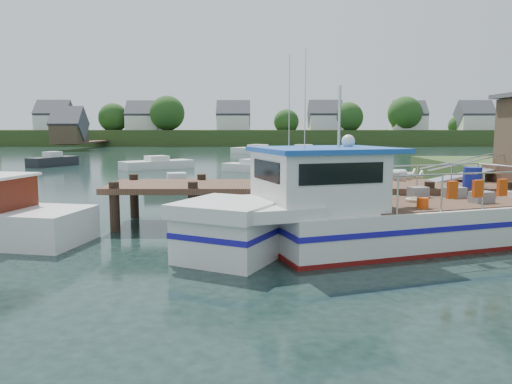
{
  "coord_description": "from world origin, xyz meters",
  "views": [
    {
      "loc": [
        -1.04,
        -16.96,
        3.29
      ],
      "look_at": [
        -1.0,
        -1.5,
        1.3
      ],
      "focal_mm": 35.0,
      "sensor_mm": 36.0,
      "label": 1
    }
  ],
  "objects_px": {
    "dock": "(476,159)",
    "moored_b": "(250,167)",
    "moored_a": "(157,164)",
    "lobster_boat": "(361,214)",
    "moored_d": "(258,151)",
    "moored_rowboat": "(177,185)",
    "moored_far": "(303,151)",
    "moored_e": "(53,161)"
  },
  "relations": [
    {
      "from": "dock",
      "to": "moored_b",
      "type": "xyz_separation_m",
      "value": [
        -7.93,
        20.52,
        -1.89
      ]
    },
    {
      "from": "dock",
      "to": "moored_a",
      "type": "height_order",
      "value": "dock"
    },
    {
      "from": "lobster_boat",
      "to": "moored_a",
      "type": "height_order",
      "value": "lobster_boat"
    },
    {
      "from": "moored_d",
      "to": "moored_b",
      "type": "bearing_deg",
      "value": -110.59
    },
    {
      "from": "lobster_boat",
      "to": "moored_rowboat",
      "type": "distance_m",
      "value": 14.24
    },
    {
      "from": "moored_rowboat",
      "to": "moored_b",
      "type": "bearing_deg",
      "value": 87.27
    },
    {
      "from": "moored_d",
      "to": "moored_far",
      "type": "bearing_deg",
      "value": -32.26
    },
    {
      "from": "dock",
      "to": "moored_e",
      "type": "bearing_deg",
      "value": 133.69
    },
    {
      "from": "moored_a",
      "to": "moored_b",
      "type": "bearing_deg",
      "value": -36.28
    },
    {
      "from": "moored_e",
      "to": "moored_b",
      "type": "bearing_deg",
      "value": -4.09
    },
    {
      "from": "moored_far",
      "to": "moored_a",
      "type": "xyz_separation_m",
      "value": [
        -13.91,
        -21.47,
        -0.07
      ]
    },
    {
      "from": "dock",
      "to": "moored_b",
      "type": "bearing_deg",
      "value": 111.12
    },
    {
      "from": "moored_far",
      "to": "dock",
      "type": "bearing_deg",
      "value": -89.63
    },
    {
      "from": "dock",
      "to": "moored_far",
      "type": "height_order",
      "value": "dock"
    },
    {
      "from": "moored_rowboat",
      "to": "dock",
      "type": "bearing_deg",
      "value": -22.43
    },
    {
      "from": "moored_a",
      "to": "moored_b",
      "type": "height_order",
      "value": "moored_a"
    },
    {
      "from": "moored_b",
      "to": "moored_e",
      "type": "height_order",
      "value": "moored_e"
    },
    {
      "from": "moored_d",
      "to": "lobster_boat",
      "type": "bearing_deg",
      "value": -105.97
    },
    {
      "from": "lobster_boat",
      "to": "dock",
      "type": "bearing_deg",
      "value": 18.93
    },
    {
      "from": "lobster_boat",
      "to": "moored_d",
      "type": "height_order",
      "value": "lobster_boat"
    },
    {
      "from": "moored_far",
      "to": "moored_d",
      "type": "height_order",
      "value": "moored_far"
    },
    {
      "from": "dock",
      "to": "lobster_boat",
      "type": "distance_m",
      "value": 5.99
    },
    {
      "from": "moored_rowboat",
      "to": "moored_d",
      "type": "xyz_separation_m",
      "value": [
        4.45,
        37.17,
        0.09
      ]
    },
    {
      "from": "lobster_boat",
      "to": "moored_a",
      "type": "bearing_deg",
      "value": 93.35
    },
    {
      "from": "dock",
      "to": "moored_d",
      "type": "distance_m",
      "value": 46.6
    },
    {
      "from": "moored_d",
      "to": "moored_a",
      "type": "bearing_deg",
      "value": -128.82
    },
    {
      "from": "lobster_boat",
      "to": "moored_b",
      "type": "distance_m",
      "value": 24.32
    },
    {
      "from": "dock",
      "to": "lobster_boat",
      "type": "bearing_deg",
      "value": -142.46
    },
    {
      "from": "moored_rowboat",
      "to": "moored_e",
      "type": "relative_size",
      "value": 0.74
    },
    {
      "from": "moored_a",
      "to": "moored_far",
      "type": "bearing_deg",
      "value": 40.43
    },
    {
      "from": "moored_rowboat",
      "to": "moored_far",
      "type": "xyz_separation_m",
      "value": [
        10.09,
        35.83,
        0.1
      ]
    },
    {
      "from": "moored_a",
      "to": "moored_d",
      "type": "distance_m",
      "value": 24.26
    },
    {
      "from": "lobster_boat",
      "to": "moored_e",
      "type": "bearing_deg",
      "value": 105.8
    },
    {
      "from": "moored_b",
      "to": "moored_far",
      "type": "bearing_deg",
      "value": 75.52
    },
    {
      "from": "moored_d",
      "to": "moored_e",
      "type": "relative_size",
      "value": 1.47
    },
    {
      "from": "moored_e",
      "to": "dock",
      "type": "bearing_deg",
      "value": -31.96
    },
    {
      "from": "lobster_boat",
      "to": "moored_e",
      "type": "height_order",
      "value": "lobster_boat"
    },
    {
      "from": "dock",
      "to": "moored_e",
      "type": "relative_size",
      "value": 3.47
    },
    {
      "from": "moored_d",
      "to": "moored_e",
      "type": "distance_m",
      "value": 26.67
    },
    {
      "from": "lobster_boat",
      "to": "moored_far",
      "type": "distance_m",
      "value": 48.34
    },
    {
      "from": "moored_far",
      "to": "moored_d",
      "type": "distance_m",
      "value": 5.8
    },
    {
      "from": "moored_rowboat",
      "to": "moored_e",
      "type": "distance_m",
      "value": 21.98
    }
  ]
}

